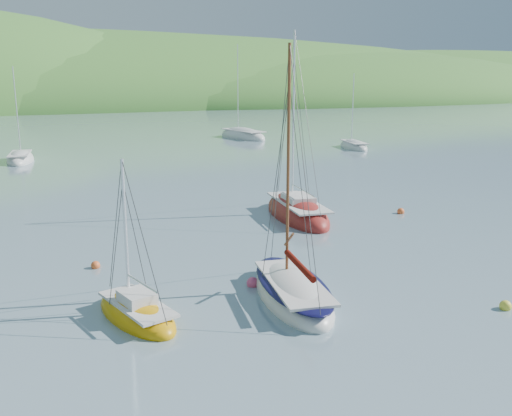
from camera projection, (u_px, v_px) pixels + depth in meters
name	position (u px, v px, depth m)	size (l,w,h in m)	color
ground	(350.00, 298.00, 22.16)	(700.00, 700.00, 0.00)	slate
shoreline_hills	(11.00, 104.00, 172.23)	(690.00, 135.00, 56.00)	#32772D
daysailer_white	(292.00, 292.00, 22.07)	(3.62, 7.03, 10.30)	silver
sloop_red	(297.00, 213.00, 34.72)	(3.94, 8.42, 11.99)	maroon
sailboat_yellow	(137.00, 314.00, 20.29)	(2.94, 4.98, 6.20)	#D08F07
distant_sloop_a	(20.00, 160.00, 57.04)	(3.34, 7.34, 10.12)	silver
distant_sloop_b	(243.00, 137.00, 78.10)	(5.09, 10.01, 13.62)	silver
distant_sloop_d	(354.00, 147.00, 67.39)	(3.72, 6.94, 9.40)	silver
mooring_buoys	(320.00, 260.00, 26.31)	(19.49, 14.23, 0.50)	yellow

